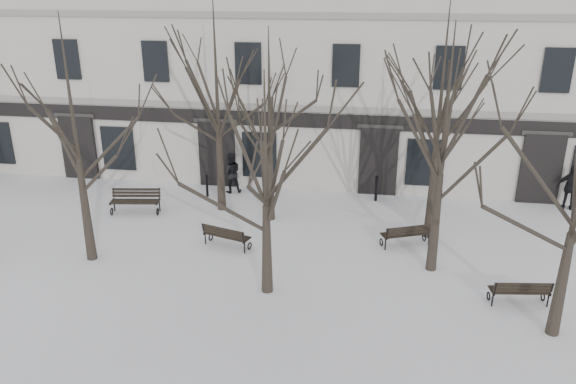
% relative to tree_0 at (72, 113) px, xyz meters
% --- Properties ---
extents(ground, '(100.00, 100.00, 0.00)m').
position_rel_tree_0_xyz_m(ground, '(5.72, -0.43, -4.87)').
color(ground, white).
rests_on(ground, ground).
extents(building, '(40.40, 10.20, 11.40)m').
position_rel_tree_0_xyz_m(building, '(5.72, 12.52, 0.64)').
color(building, '#B7B1A9').
rests_on(building, ground).
extents(tree_0, '(5.46, 5.46, 7.79)m').
position_rel_tree_0_xyz_m(tree_0, '(0.00, 0.00, 0.00)').
color(tree_0, black).
rests_on(tree_0, ground).
extents(tree_1, '(4.54, 4.54, 6.49)m').
position_rel_tree_0_xyz_m(tree_1, '(6.11, -1.11, -0.82)').
color(tree_1, black).
rests_on(tree_1, ground).
extents(tree_2, '(5.33, 5.33, 7.61)m').
position_rel_tree_0_xyz_m(tree_2, '(11.00, 1.01, -0.12)').
color(tree_2, black).
rests_on(tree_2, ground).
extents(tree_4, '(5.84, 5.84, 8.34)m').
position_rel_tree_0_xyz_m(tree_4, '(3.11, 4.81, 0.34)').
color(tree_4, black).
rests_on(tree_4, ground).
extents(tree_5, '(5.01, 5.01, 7.15)m').
position_rel_tree_0_xyz_m(tree_5, '(5.22, 4.15, -0.40)').
color(tree_5, black).
rests_on(tree_5, ground).
extents(tree_6, '(5.64, 5.64, 8.05)m').
position_rel_tree_0_xyz_m(tree_6, '(11.08, 3.47, 0.16)').
color(tree_6, black).
rests_on(tree_6, ground).
extents(bench_1, '(1.75, 1.06, 0.84)m').
position_rel_tree_0_xyz_m(bench_1, '(4.18, 1.48, -4.42)').
color(bench_1, black).
rests_on(bench_1, ground).
extents(bench_2, '(1.69, 0.81, 0.82)m').
position_rel_tree_0_xyz_m(bench_2, '(13.27, -0.75, -4.43)').
color(bench_2, black).
rests_on(bench_2, ground).
extents(bench_3, '(1.97, 0.96, 0.96)m').
position_rel_tree_0_xyz_m(bench_3, '(-0.13, 3.93, -4.35)').
color(bench_3, black).
rests_on(bench_3, ground).
extents(bench_4, '(1.78, 1.21, 0.86)m').
position_rel_tree_0_xyz_m(bench_4, '(10.27, 2.55, -4.41)').
color(bench_4, black).
rests_on(bench_4, ground).
extents(bollard_a, '(0.13, 0.13, 0.98)m').
position_rel_tree_0_xyz_m(bollard_a, '(2.14, 6.06, -4.35)').
color(bollard_a, black).
rests_on(bollard_a, ground).
extents(bollard_b, '(0.14, 0.14, 1.11)m').
position_rel_tree_0_xyz_m(bollard_b, '(9.19, 6.67, -4.28)').
color(bollard_b, black).
rests_on(bollard_b, ground).
extents(pedestrian_b, '(1.03, 0.91, 1.77)m').
position_rel_tree_0_xyz_m(pedestrian_b, '(3.02, 6.74, -4.87)').
color(pedestrian_b, black).
rests_on(pedestrian_b, ground).
extents(pedestrian_c, '(1.15, 0.73, 1.82)m').
position_rel_tree_0_xyz_m(pedestrian_c, '(16.81, 6.97, -4.87)').
color(pedestrian_c, black).
rests_on(pedestrian_c, ground).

